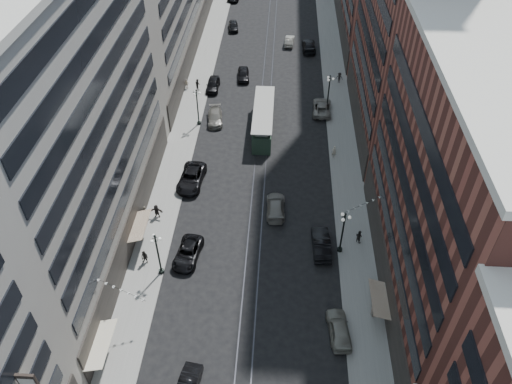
% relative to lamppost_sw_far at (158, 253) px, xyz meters
% --- Properties ---
extents(ground, '(220.00, 220.00, 0.00)m').
position_rel_lamppost_sw_far_xyz_m(ground, '(9.20, 32.00, -3.10)').
color(ground, black).
rests_on(ground, ground).
extents(sidewalk_west, '(4.00, 180.00, 0.15)m').
position_rel_lamppost_sw_far_xyz_m(sidewalk_west, '(-1.80, 42.00, -3.02)').
color(sidewalk_west, gray).
rests_on(sidewalk_west, ground).
extents(sidewalk_east, '(4.00, 180.00, 0.15)m').
position_rel_lamppost_sw_far_xyz_m(sidewalk_east, '(20.20, 42.00, -3.02)').
color(sidewalk_east, gray).
rests_on(sidewalk_east, ground).
extents(rail_west, '(0.12, 180.00, 0.02)m').
position_rel_lamppost_sw_far_xyz_m(rail_west, '(8.50, 42.00, -3.09)').
color(rail_west, '#2D2D33').
rests_on(rail_west, ground).
extents(rail_east, '(0.12, 180.00, 0.02)m').
position_rel_lamppost_sw_far_xyz_m(rail_east, '(9.90, 42.00, -3.09)').
color(rail_east, '#2D2D33').
rests_on(rail_east, ground).
extents(building_west_mid, '(8.00, 36.00, 28.00)m').
position_rel_lamppost_sw_far_xyz_m(building_west_mid, '(-7.80, 5.00, 10.90)').
color(building_west_mid, gray).
rests_on(building_west_mid, ground).
extents(building_east_mid, '(8.00, 30.00, 24.00)m').
position_rel_lamppost_sw_far_xyz_m(building_east_mid, '(26.20, -0.00, 8.90)').
color(building_east_mid, brown).
rests_on(building_east_mid, ground).
extents(lamppost_sw_far, '(1.03, 1.14, 5.52)m').
position_rel_lamppost_sw_far_xyz_m(lamppost_sw_far, '(0.00, 0.00, 0.00)').
color(lamppost_sw_far, black).
rests_on(lamppost_sw_far, sidewalk_west).
extents(lamppost_sw_mid, '(1.03, 1.14, 5.52)m').
position_rel_lamppost_sw_far_xyz_m(lamppost_sw_mid, '(0.00, 27.00, 0.00)').
color(lamppost_sw_mid, black).
rests_on(lamppost_sw_mid, sidewalk_west).
extents(lamppost_se_far, '(1.03, 1.14, 5.52)m').
position_rel_lamppost_sw_far_xyz_m(lamppost_se_far, '(18.40, 4.00, 0.00)').
color(lamppost_se_far, black).
rests_on(lamppost_se_far, sidewalk_east).
extents(lamppost_se_mid, '(1.03, 1.14, 5.52)m').
position_rel_lamppost_sw_far_xyz_m(lamppost_se_mid, '(18.40, 32.00, 0.00)').
color(lamppost_se_mid, black).
rests_on(lamppost_se_mid, sidewalk_east).
extents(streetcar, '(2.71, 12.23, 3.38)m').
position_rel_lamppost_sw_far_xyz_m(streetcar, '(9.20, 26.37, -1.53)').
color(streetcar, '#233729').
rests_on(streetcar, ground).
extents(car_2, '(3.01, 5.39, 1.43)m').
position_rel_lamppost_sw_far_xyz_m(car_2, '(2.40, 2.22, -2.38)').
color(car_2, black).
rests_on(car_2, ground).
extents(car_4, '(2.37, 4.83, 1.59)m').
position_rel_lamppost_sw_far_xyz_m(car_4, '(17.60, -6.12, -2.30)').
color(car_4, gray).
rests_on(car_4, ground).
extents(pedestrian_2, '(0.90, 0.67, 1.65)m').
position_rel_lamppost_sw_far_xyz_m(pedestrian_2, '(-1.90, 1.16, -2.12)').
color(pedestrian_2, black).
rests_on(pedestrian_2, sidewalk_west).
extents(pedestrian_4, '(0.78, 1.12, 1.75)m').
position_rel_lamppost_sw_far_xyz_m(pedestrian_4, '(20.91, -4.07, -2.07)').
color(pedestrian_4, '#AA9C8D').
rests_on(pedestrian_4, sidewalk_east).
extents(car_7, '(3.27, 6.28, 1.69)m').
position_rel_lamppost_sw_far_xyz_m(car_7, '(0.92, 14.21, -2.25)').
color(car_7, black).
rests_on(car_7, ground).
extents(car_8, '(2.63, 5.22, 1.45)m').
position_rel_lamppost_sw_far_xyz_m(car_8, '(2.23, 27.96, -2.37)').
color(car_8, '#65625A').
rests_on(car_8, ground).
extents(car_9, '(2.27, 4.51, 1.47)m').
position_rel_lamppost_sw_far_xyz_m(car_9, '(1.98, 59.32, -2.36)').
color(car_9, black).
rests_on(car_9, ground).
extents(car_10, '(2.06, 5.23, 1.69)m').
position_rel_lamppost_sw_far_xyz_m(car_10, '(16.40, 4.20, -2.25)').
color(car_10, black).
rests_on(car_10, ground).
extents(car_11, '(2.87, 5.73, 1.56)m').
position_rel_lamppost_sw_far_xyz_m(car_11, '(17.60, 31.40, -2.32)').
color(car_11, gray).
rests_on(car_11, ground).
extents(car_12, '(2.44, 5.68, 1.63)m').
position_rel_lamppost_sw_far_xyz_m(car_12, '(16.11, 51.54, -2.28)').
color(car_12, black).
rests_on(car_12, ground).
extents(car_13, '(2.20, 4.68, 1.55)m').
position_rel_lamppost_sw_far_xyz_m(car_13, '(5.32, 40.59, -2.32)').
color(car_13, black).
rests_on(car_13, ground).
extents(car_14, '(1.84, 4.46, 1.44)m').
position_rel_lamppost_sw_far_xyz_m(car_14, '(12.70, 53.58, -2.38)').
color(car_14, gray).
rests_on(car_14, ground).
extents(pedestrian_5, '(1.63, 0.60, 1.72)m').
position_rel_lamppost_sw_far_xyz_m(pedestrian_5, '(-2.08, 8.01, -2.09)').
color(pedestrian_5, black).
rests_on(pedestrian_5, sidewalk_west).
extents(pedestrian_6, '(1.00, 0.66, 1.57)m').
position_rel_lamppost_sw_far_xyz_m(pedestrian_6, '(-3.29, 36.78, -2.16)').
color(pedestrian_6, beige).
rests_on(pedestrian_6, sidewalk_west).
extents(pedestrian_7, '(0.84, 0.86, 1.60)m').
position_rel_lamppost_sw_far_xyz_m(pedestrian_7, '(20.50, 5.44, -2.14)').
color(pedestrian_7, black).
rests_on(pedestrian_7, sidewalk_east).
extents(pedestrian_8, '(0.68, 0.50, 1.73)m').
position_rel_lamppost_sw_far_xyz_m(pedestrian_8, '(18.70, 20.33, -2.08)').
color(pedestrian_8, beige).
rests_on(pedestrian_8, sidewalk_east).
extents(pedestrian_9, '(1.17, 0.66, 1.70)m').
position_rel_lamppost_sw_far_xyz_m(pedestrian_9, '(20.72, 40.01, -2.10)').
color(pedestrian_9, black).
rests_on(pedestrian_9, sidewalk_east).
extents(car_extra_0, '(1.96, 4.75, 1.61)m').
position_rel_lamppost_sw_far_xyz_m(car_extra_0, '(0.80, 37.06, -2.29)').
color(car_extra_0, black).
rests_on(car_extra_0, ground).
extents(car_extra_2, '(2.24, 5.21, 1.50)m').
position_rel_lamppost_sw_far_xyz_m(car_extra_2, '(11.40, 9.82, -2.35)').
color(car_extra_2, slate).
rests_on(car_extra_2, ground).
extents(pedestrian_extra_0, '(0.90, 0.96, 1.77)m').
position_rel_lamppost_sw_far_xyz_m(pedestrian_extra_0, '(-1.52, 36.58, -2.06)').
color(pedestrian_extra_0, black).
rests_on(pedestrian_extra_0, sidewalk_west).
extents(pedestrian_extra_1, '(1.18, 1.16, 1.94)m').
position_rel_lamppost_sw_far_xyz_m(pedestrian_extra_1, '(-3.27, 7.54, -1.98)').
color(pedestrian_extra_1, '#ACA18F').
rests_on(pedestrian_extra_1, sidewalk_west).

